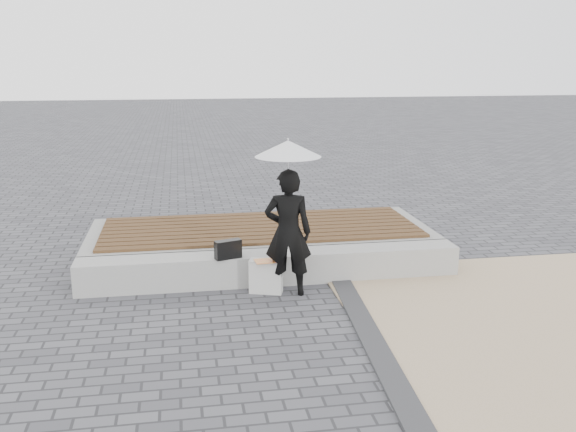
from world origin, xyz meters
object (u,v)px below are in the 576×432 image
object	(u,v)px
seating_ledge	(272,267)
parasol	(288,149)
woman	(288,233)
handbag	(228,249)
canvas_tote	(266,276)

from	to	relation	value
seating_ledge	parasol	xyz separation A→B (m)	(0.13, -0.48, 1.62)
woman	handbag	world-z (taller)	woman
woman	canvas_tote	world-z (taller)	woman
woman	canvas_tote	distance (m)	0.64
handbag	woman	bearing A→B (deg)	-42.25
woman	parasol	size ratio (longest dim) A/B	1.55
woman	parasol	bearing A→B (deg)	-169.14
handbag	canvas_tote	world-z (taller)	handbag
seating_ledge	parasol	distance (m)	1.70
seating_ledge	woman	bearing A→B (deg)	-74.90
parasol	canvas_tote	world-z (taller)	parasol
parasol	handbag	xyz separation A→B (m)	(-0.71, 0.31, -1.30)
parasol	handbag	size ratio (longest dim) A/B	3.02
canvas_tote	seating_ledge	bearing A→B (deg)	88.93
seating_ledge	woman	size ratio (longest dim) A/B	3.16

